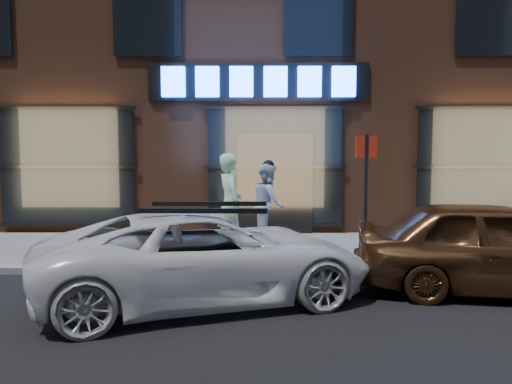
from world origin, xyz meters
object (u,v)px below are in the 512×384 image
(man_cap, at_px, (268,203))
(white_suv, at_px, (207,256))
(man_bowtie, at_px, (230,203))
(sign_post, at_px, (365,190))
(gold_sedan, at_px, (498,247))

(man_cap, height_order, white_suv, man_cap)
(man_bowtie, xyz_separation_m, white_suv, (-0.12, -3.16, -0.36))
(man_bowtie, relative_size, man_cap, 1.13)
(sign_post, bearing_deg, gold_sedan, -45.65)
(man_cap, xyz_separation_m, gold_sedan, (3.13, -3.88, -0.19))
(white_suv, relative_size, gold_sedan, 1.12)
(white_suv, bearing_deg, sign_post, -75.78)
(man_bowtie, relative_size, sign_post, 0.86)
(man_cap, bearing_deg, man_bowtie, 140.82)
(man_bowtie, xyz_separation_m, man_cap, (0.77, 1.09, -0.11))
(man_cap, distance_m, white_suv, 4.35)
(man_bowtie, height_order, gold_sedan, man_bowtie)
(man_cap, bearing_deg, white_suv, 164.26)
(man_cap, relative_size, white_suv, 0.39)
(gold_sedan, bearing_deg, white_suv, 104.56)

